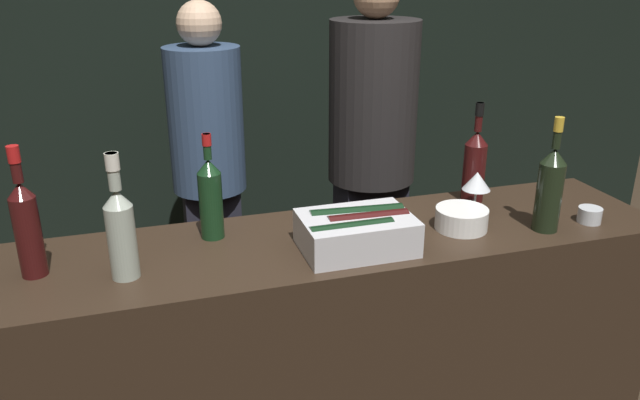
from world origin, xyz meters
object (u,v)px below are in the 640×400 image
object	(u,v)px
red_wine_bottle_tall	(26,224)
champagne_bottle	(550,187)
candle_votive	(590,215)
person_in_hoodie	(208,156)
person_blond_tee	(372,146)
white_wine_bottle	(121,228)
ice_bin_with_bottles	(357,230)
bowl_white	(461,218)
red_wine_bottle_burgundy	(210,196)
red_wine_bottle_black_foil	(475,163)
wine_glass	(477,183)

from	to	relation	value
red_wine_bottle_tall	champagne_bottle	xyz separation A→B (m)	(1.52, -0.15, -0.01)
candle_votive	person_in_hoodie	distance (m)	1.81
person_in_hoodie	person_blond_tee	distance (m)	0.81
person_blond_tee	candle_votive	bearing A→B (deg)	-156.07
white_wine_bottle	champagne_bottle	world-z (taller)	champagne_bottle
ice_bin_with_bottles	person_blond_tee	world-z (taller)	person_blond_tee
bowl_white	red_wine_bottle_burgundy	distance (m)	0.79
candle_votive	white_wine_bottle	xyz separation A→B (m)	(-1.46, 0.06, 0.12)
ice_bin_with_bottles	candle_votive	bearing A→B (deg)	-2.60
bowl_white	red_wine_bottle_tall	size ratio (longest dim) A/B	0.46
champagne_bottle	red_wine_bottle_black_foil	bearing A→B (deg)	107.35
bowl_white	wine_glass	xyz separation A→B (m)	(0.11, 0.11, 0.07)
red_wine_bottle_black_foil	red_wine_bottle_burgundy	bearing A→B (deg)	-177.42
bowl_white	person_blond_tee	distance (m)	1.10
candle_votive	ice_bin_with_bottles	bearing A→B (deg)	177.40
white_wine_bottle	person_blond_tee	distance (m)	1.61
person_in_hoodie	wine_glass	bearing A→B (deg)	38.05
person_in_hoodie	ice_bin_with_bottles	bearing A→B (deg)	18.11
white_wine_bottle	red_wine_bottle_black_foil	bearing A→B (deg)	11.03
red_wine_bottle_tall	red_wine_bottle_black_foil	world-z (taller)	red_wine_bottle_tall
wine_glass	red_wine_bottle_black_foil	xyz separation A→B (m)	(0.05, 0.10, 0.03)
candle_votive	red_wine_bottle_tall	world-z (taller)	red_wine_bottle_tall
red_wine_bottle_burgundy	person_blond_tee	size ratio (longest dim) A/B	0.18
wine_glass	red_wine_bottle_black_foil	bearing A→B (deg)	64.95
red_wine_bottle_tall	champagne_bottle	distance (m)	1.53
ice_bin_with_bottles	person_in_hoodie	xyz separation A→B (m)	(-0.26, 1.42, -0.17)
red_wine_bottle_burgundy	person_in_hoodie	xyz separation A→B (m)	(0.14, 1.21, -0.25)
wine_glass	person_blond_tee	size ratio (longest dim) A/B	0.08
candle_votive	red_wine_bottle_black_foil	world-z (taller)	red_wine_bottle_black_foil
wine_glass	red_wine_bottle_burgundy	size ratio (longest dim) A/B	0.43
red_wine_bottle_black_foil	person_in_hoodie	size ratio (longest dim) A/B	0.21
ice_bin_with_bottles	white_wine_bottle	size ratio (longest dim) A/B	0.93
person_in_hoodie	champagne_bottle	bearing A→B (deg)	38.75
ice_bin_with_bottles	bowl_white	size ratio (longest dim) A/B	1.96
candle_votive	red_wine_bottle_black_foil	size ratio (longest dim) A/B	0.22
white_wine_bottle	person_in_hoodie	size ratio (longest dim) A/B	0.21
person_in_hoodie	red_wine_bottle_black_foil	bearing A→B (deg)	41.73
red_wine_bottle_tall	red_wine_bottle_burgundy	xyz separation A→B (m)	(0.50, 0.11, -0.01)
red_wine_bottle_burgundy	ice_bin_with_bottles	bearing A→B (deg)	-27.79
person_in_hoodie	person_blond_tee	size ratio (longest dim) A/B	0.93
bowl_white	candle_votive	distance (m)	0.44
red_wine_bottle_tall	red_wine_bottle_black_foil	distance (m)	1.44
candle_votive	red_wine_bottle_black_foil	bearing A→B (deg)	132.98
wine_glass	white_wine_bottle	bearing A→B (deg)	-173.41
white_wine_bottle	champagne_bottle	distance (m)	1.29
white_wine_bottle	person_in_hoodie	world-z (taller)	person_in_hoodie
candle_votive	person_blond_tee	size ratio (longest dim) A/B	0.04
ice_bin_with_bottles	candle_votive	world-z (taller)	ice_bin_with_bottles
red_wine_bottle_black_foil	bowl_white	bearing A→B (deg)	-127.01
bowl_white	champagne_bottle	distance (m)	0.29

